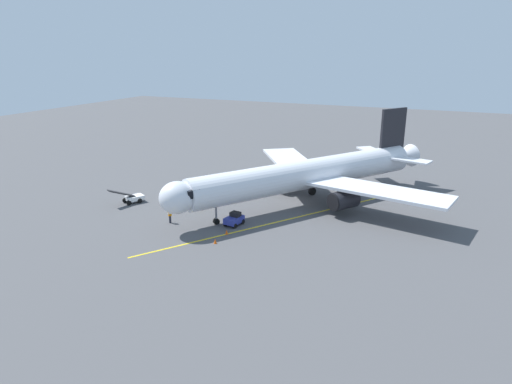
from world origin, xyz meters
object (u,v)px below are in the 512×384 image
safety_cone_nose_right (215,241)px  belt_loader_portside (133,198)px  ground_crew_marshaller (170,216)px  tug_starboard_side (234,219)px  tug_near_nose (198,201)px  safety_cone_nose_left (227,232)px  airplane (310,174)px  safety_cone_wing_port (162,193)px

safety_cone_nose_right → belt_loader_portside: bearing=-23.5°
ground_crew_marshaller → tug_starboard_side: ground_crew_marshaller is taller
tug_near_nose → ground_crew_marshaller: bearing=90.2°
tug_starboard_side → tug_near_nose: bearing=-28.6°
safety_cone_nose_left → tug_starboard_side: bearing=-80.2°
safety_cone_nose_left → ground_crew_marshaller: bearing=-2.6°
airplane → safety_cone_wing_port: bearing=13.3°
ground_crew_marshaller → safety_cone_nose_right: bearing=158.5°
tug_near_nose → belt_loader_portside: size_ratio=0.54×
tug_near_nose → belt_loader_portside: (8.72, 2.31, 0.01)m
belt_loader_portside → safety_cone_nose_right: belt_loader_portside is taller
tug_near_nose → safety_cone_wing_port: bearing=-17.2°
tug_near_nose → airplane: bearing=-151.4°
belt_loader_portside → safety_cone_nose_right: bearing=156.5°
tug_near_nose → safety_cone_wing_port: 7.55m
airplane → ground_crew_marshaller: size_ratio=20.80×
safety_cone_nose_right → tug_starboard_side: bearing=-84.3°
safety_cone_wing_port → tug_starboard_side: bearing=156.8°
airplane → safety_cone_nose_left: size_ratio=64.67×
tug_near_nose → belt_loader_portside: belt_loader_portside is taller
ground_crew_marshaller → tug_near_nose: bearing=-89.8°
airplane → tug_starboard_side: airplane is taller
tug_near_nose → safety_cone_nose_right: tug_near_nose is taller
airplane → safety_cone_wing_port: (19.96, 4.71, -3.73)m
tug_starboard_side → safety_cone_wing_port: (14.40, -6.16, -0.43)m
ground_crew_marshaller → safety_cone_nose_right: 8.32m
tug_starboard_side → safety_cone_wing_port: bearing=-23.2°
airplane → belt_loader_portside: airplane is taller
belt_loader_portside → tug_starboard_side: size_ratio=1.85×
ground_crew_marshaller → tug_starboard_side: bearing=-160.7°
ground_crew_marshaller → safety_cone_nose_left: bearing=177.4°
tug_starboard_side → belt_loader_portside: bearing=-5.8°
airplane → ground_crew_marshaller: (12.73, 13.37, -3.12)m
ground_crew_marshaller → tug_near_nose: ground_crew_marshaller is taller
belt_loader_portside → safety_cone_wing_port: 4.81m
safety_cone_nose_right → safety_cone_wing_port: size_ratio=1.00×
belt_loader_portside → safety_cone_wing_port: bearing=-108.4°
belt_loader_portside → safety_cone_wing_port: (-1.52, -4.54, -0.44)m
safety_cone_nose_left → safety_cone_nose_right: size_ratio=1.00×
airplane → safety_cone_nose_left: airplane is taller
tug_near_nose → tug_starboard_side: size_ratio=0.99×
airplane → ground_crew_marshaller: airplane is taller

